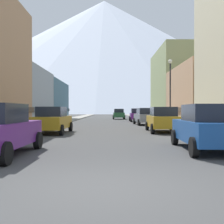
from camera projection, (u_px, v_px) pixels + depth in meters
ground_plane at (108, 187)px, 5.46m from camera, size 400.00×400.00×0.00m
sidewalk_left at (68, 120)px, 40.40m from camera, size 2.50×100.00×0.15m
sidewalk_right at (151, 120)px, 40.51m from camera, size 2.50×100.00×0.15m
storefront_left_2 at (5, 97)px, 31.26m from camera, size 9.38×10.12×6.31m
storefront_left_3 at (35, 101)px, 43.07m from camera, size 9.15×13.01×6.13m
storefront_right_2 at (210, 96)px, 30.01m from camera, size 7.76×11.45×6.44m
storefront_right_3 at (178, 86)px, 42.57m from camera, size 6.86×13.57×10.95m
car_left_1 at (53, 120)px, 18.11m from camera, size 2.15×4.44×1.78m
car_right_0 at (207, 127)px, 10.44m from camera, size 2.25×4.48×1.78m
car_right_1 at (163, 119)px, 19.18m from camera, size 2.18×4.45×1.78m
car_right_2 at (145, 116)px, 28.64m from camera, size 2.26×4.49×1.78m
car_right_3 at (137, 115)px, 37.05m from camera, size 2.16×4.44×1.78m
car_driving_0 at (119, 114)px, 46.65m from camera, size 2.06×4.40×1.78m
potted_plant_0 at (198, 120)px, 21.20m from camera, size 0.74×0.74×1.09m
pedestrian_1 at (39, 117)px, 23.96m from camera, size 0.36×0.36×1.71m
streetlamp_right at (170, 82)px, 23.71m from camera, size 0.36×0.36×5.86m
mountain_backdrop at (104, 56)px, 265.02m from camera, size 331.57×331.57×108.64m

